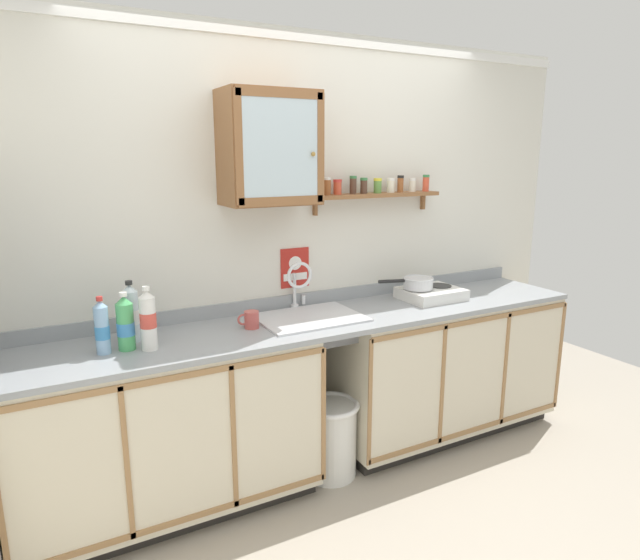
% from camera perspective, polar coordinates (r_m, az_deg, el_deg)
% --- Properties ---
extents(floor, '(6.40, 6.40, 0.00)m').
position_cam_1_polar(floor, '(3.23, 4.53, -21.95)').
color(floor, '#9E9384').
rests_on(floor, ground).
extents(back_wall, '(4.00, 0.07, 2.53)m').
position_cam_1_polar(back_wall, '(3.34, -2.02, 3.15)').
color(back_wall, silver).
rests_on(back_wall, ground).
extents(lower_cabinet_run, '(1.53, 0.60, 0.90)m').
position_cam_1_polar(lower_cabinet_run, '(3.03, -15.53, -14.84)').
color(lower_cabinet_run, black).
rests_on(lower_cabinet_run, ground).
extents(lower_cabinet_run_right, '(1.58, 0.60, 0.90)m').
position_cam_1_polar(lower_cabinet_run_right, '(3.80, 12.65, -8.81)').
color(lower_cabinet_run_right, black).
rests_on(lower_cabinet_run_right, ground).
extents(countertop, '(3.36, 0.62, 0.03)m').
position_cam_1_polar(countertop, '(3.15, 0.61, -4.15)').
color(countertop, gray).
rests_on(countertop, lower_cabinet_run).
extents(backsplash, '(3.36, 0.02, 0.08)m').
position_cam_1_polar(backsplash, '(3.38, -1.72, -2.01)').
color(backsplash, gray).
rests_on(backsplash, countertop).
extents(sink, '(0.58, 0.48, 0.42)m').
position_cam_1_polar(sink, '(3.15, -1.20, -4.40)').
color(sink, silver).
rests_on(sink, countertop).
extents(hot_plate_stove, '(0.37, 0.31, 0.08)m').
position_cam_1_polar(hot_plate_stove, '(3.60, 11.49, -1.39)').
color(hot_plate_stove, silver).
rests_on(hot_plate_stove, countertop).
extents(saucepan, '(0.36, 0.20, 0.07)m').
position_cam_1_polar(saucepan, '(3.54, 10.12, -0.26)').
color(saucepan, silver).
rests_on(saucepan, hot_plate_stove).
extents(bottle_opaque_white_0, '(0.08, 0.08, 0.31)m').
position_cam_1_polar(bottle_opaque_white_0, '(2.72, -17.46, -4.00)').
color(bottle_opaque_white_0, white).
rests_on(bottle_opaque_white_0, countertop).
extents(bottle_water_blue_1, '(0.07, 0.07, 0.28)m').
position_cam_1_polar(bottle_water_blue_1, '(2.75, -21.75, -4.68)').
color(bottle_water_blue_1, '#8CB7E0').
rests_on(bottle_water_blue_1, countertop).
extents(bottle_water_clear_2, '(0.08, 0.08, 0.31)m').
position_cam_1_polar(bottle_water_clear_2, '(2.87, -19.07, -3.35)').
color(bottle_water_clear_2, silver).
rests_on(bottle_water_clear_2, countertop).
extents(bottle_soda_green_3, '(0.08, 0.08, 0.28)m').
position_cam_1_polar(bottle_soda_green_3, '(2.76, -19.60, -4.35)').
color(bottle_soda_green_3, '#4CB266').
rests_on(bottle_soda_green_3, countertop).
extents(mug, '(0.12, 0.08, 0.09)m').
position_cam_1_polar(mug, '(2.96, -7.20, -4.12)').
color(mug, '#B24C47').
rests_on(mug, countertop).
extents(wall_cabinet, '(0.51, 0.33, 0.60)m').
position_cam_1_polar(wall_cabinet, '(3.02, -5.26, 13.49)').
color(wall_cabinet, brown).
extents(spice_shelf, '(0.88, 0.14, 0.23)m').
position_cam_1_polar(spice_shelf, '(3.46, 5.83, 9.14)').
color(spice_shelf, brown).
extents(warning_sign, '(0.19, 0.01, 0.24)m').
position_cam_1_polar(warning_sign, '(3.31, -2.63, 1.25)').
color(warning_sign, '#B2261E').
extents(trash_bin, '(0.33, 0.33, 0.46)m').
position_cam_1_polar(trash_bin, '(3.31, 1.12, -16.05)').
color(trash_bin, silver).
rests_on(trash_bin, ground).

